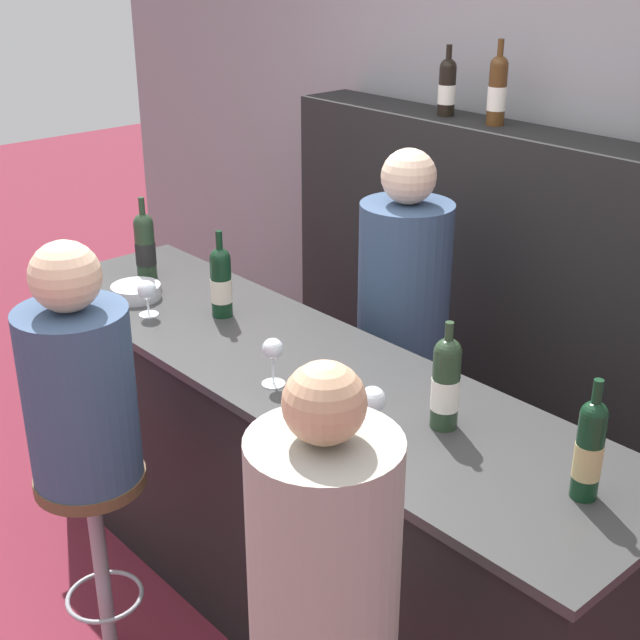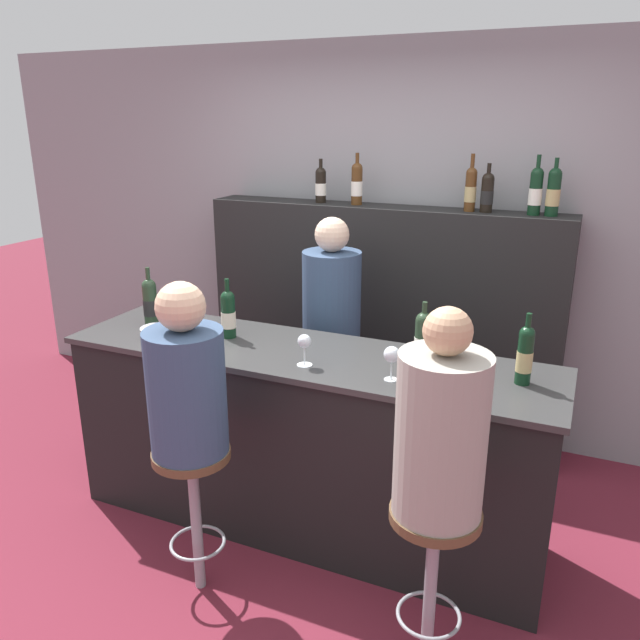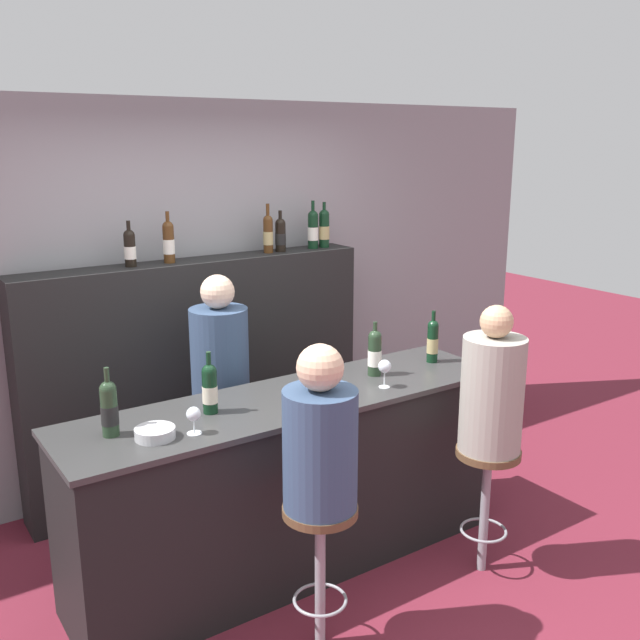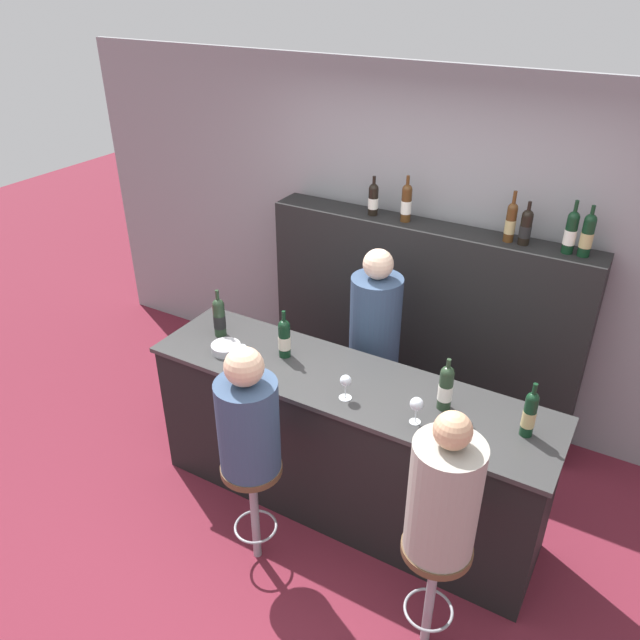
# 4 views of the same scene
# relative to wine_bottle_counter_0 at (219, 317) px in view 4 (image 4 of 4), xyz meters

# --- Properties ---
(ground_plane) EXTENTS (16.00, 16.00, 0.00)m
(ground_plane) POSITION_rel_wine_bottle_counter_0_xyz_m (0.97, -0.35, -1.14)
(ground_plane) COLOR maroon
(wall_back) EXTENTS (6.40, 0.05, 2.60)m
(wall_back) POSITION_rel_wine_bottle_counter_0_xyz_m (0.97, 1.36, 0.16)
(wall_back) COLOR gray
(wall_back) RESTS_ON ground_plane
(bar_counter) EXTENTS (2.52, 0.65, 1.00)m
(bar_counter) POSITION_rel_wine_bottle_counter_0_xyz_m (0.97, -0.04, -0.64)
(bar_counter) COLOR black
(bar_counter) RESTS_ON ground_plane
(back_bar_cabinet) EXTENTS (2.36, 0.28, 1.58)m
(back_bar_cabinet) POSITION_rel_wine_bottle_counter_0_xyz_m (0.97, 1.14, -0.35)
(back_bar_cabinet) COLOR black
(back_bar_cabinet) RESTS_ON ground_plane
(wine_bottle_counter_0) EXTENTS (0.08, 0.08, 0.33)m
(wine_bottle_counter_0) POSITION_rel_wine_bottle_counter_0_xyz_m (0.00, 0.00, 0.00)
(wine_bottle_counter_0) COLOR #233823
(wine_bottle_counter_0) RESTS_ON bar_counter
(wine_bottle_counter_1) EXTENTS (0.08, 0.08, 0.32)m
(wine_bottle_counter_1) POSITION_rel_wine_bottle_counter_0_xyz_m (0.51, 0.00, -0.01)
(wine_bottle_counter_1) COLOR black
(wine_bottle_counter_1) RESTS_ON bar_counter
(wine_bottle_counter_2) EXTENTS (0.08, 0.08, 0.32)m
(wine_bottle_counter_2) POSITION_rel_wine_bottle_counter_0_xyz_m (1.56, 0.00, 0.00)
(wine_bottle_counter_2) COLOR #233823
(wine_bottle_counter_2) RESTS_ON bar_counter
(wine_bottle_counter_3) EXTENTS (0.07, 0.07, 0.32)m
(wine_bottle_counter_3) POSITION_rel_wine_bottle_counter_0_xyz_m (2.01, 0.00, 0.00)
(wine_bottle_counter_3) COLOR black
(wine_bottle_counter_3) RESTS_ON bar_counter
(wine_bottle_backbar_0) EXTENTS (0.07, 0.07, 0.28)m
(wine_bottle_backbar_0) POSITION_rel_wine_bottle_counter_0_xyz_m (0.54, 1.14, 0.56)
(wine_bottle_backbar_0) COLOR black
(wine_bottle_backbar_0) RESTS_ON back_bar_cabinet
(wine_bottle_backbar_1) EXTENTS (0.07, 0.07, 0.32)m
(wine_bottle_backbar_1) POSITION_rel_wine_bottle_counter_0_xyz_m (0.79, 1.14, 0.58)
(wine_bottle_backbar_1) COLOR #4C2D14
(wine_bottle_backbar_1) RESTS_ON back_bar_cabinet
(wine_bottle_backbar_2) EXTENTS (0.07, 0.07, 0.34)m
(wine_bottle_backbar_2) POSITION_rel_wine_bottle_counter_0_xyz_m (1.52, 1.14, 0.57)
(wine_bottle_backbar_2) COLOR #4C2D14
(wine_bottle_backbar_2) RESTS_ON back_bar_cabinet
(wine_bottle_backbar_3) EXTENTS (0.08, 0.08, 0.28)m
(wine_bottle_backbar_3) POSITION_rel_wine_bottle_counter_0_xyz_m (1.61, 1.14, 0.56)
(wine_bottle_backbar_3) COLOR black
(wine_bottle_backbar_3) RESTS_ON back_bar_cabinet
(wine_bottle_backbar_4) EXTENTS (0.07, 0.07, 0.34)m
(wine_bottle_backbar_4) POSITION_rel_wine_bottle_counter_0_xyz_m (1.88, 1.14, 0.58)
(wine_bottle_backbar_4) COLOR black
(wine_bottle_backbar_4) RESTS_ON back_bar_cabinet
(wine_bottle_backbar_5) EXTENTS (0.08, 0.08, 0.32)m
(wine_bottle_backbar_5) POSITION_rel_wine_bottle_counter_0_xyz_m (1.98, 1.14, 0.58)
(wine_bottle_backbar_5) COLOR black
(wine_bottle_backbar_5) RESTS_ON back_bar_cabinet
(wine_glass_0) EXTENTS (0.07, 0.07, 0.13)m
(wine_glass_0) POSITION_rel_wine_bottle_counter_0_xyz_m (0.33, -0.20, -0.04)
(wine_glass_0) COLOR silver
(wine_glass_0) RESTS_ON bar_counter
(wine_glass_1) EXTENTS (0.07, 0.07, 0.15)m
(wine_glass_1) POSITION_rel_wine_bottle_counter_0_xyz_m (1.04, -0.20, -0.02)
(wine_glass_1) COLOR silver
(wine_glass_1) RESTS_ON bar_counter
(wine_glass_2) EXTENTS (0.07, 0.07, 0.16)m
(wine_glass_2) POSITION_rel_wine_bottle_counter_0_xyz_m (1.47, -0.20, -0.02)
(wine_glass_2) COLOR silver
(wine_glass_2) RESTS_ON bar_counter
(metal_bowl) EXTENTS (0.19, 0.19, 0.05)m
(metal_bowl) POSITION_rel_wine_bottle_counter_0_xyz_m (0.16, -0.15, -0.11)
(metal_bowl) COLOR #B7B7BC
(metal_bowl) RESTS_ON bar_counter
(bar_stool_left) EXTENTS (0.35, 0.35, 0.73)m
(bar_stool_left) POSITION_rel_wine_bottle_counter_0_xyz_m (0.71, -0.68, -0.58)
(bar_stool_left) COLOR gray
(bar_stool_left) RESTS_ON ground_plane
(guest_seated_left) EXTENTS (0.34, 0.34, 0.76)m
(guest_seated_left) POSITION_rel_wine_bottle_counter_0_xyz_m (0.71, -0.68, -0.09)
(guest_seated_left) COLOR #334766
(guest_seated_left) RESTS_ON bar_stool_left
(bar_stool_right) EXTENTS (0.35, 0.35, 0.73)m
(bar_stool_right) POSITION_rel_wine_bottle_counter_0_xyz_m (1.81, -0.68, -0.58)
(bar_stool_right) COLOR gray
(bar_stool_right) RESTS_ON ground_plane
(guest_seated_right) EXTENTS (0.33, 0.33, 0.79)m
(guest_seated_right) POSITION_rel_wine_bottle_counter_0_xyz_m (1.81, -0.68, -0.07)
(guest_seated_right) COLOR gray
(guest_seated_right) RESTS_ON bar_stool_right
(bartender) EXTENTS (0.35, 0.35, 1.58)m
(bartender) POSITION_rel_wine_bottle_counter_0_xyz_m (0.85, 0.59, -0.41)
(bartender) COLOR #334766
(bartender) RESTS_ON ground_plane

